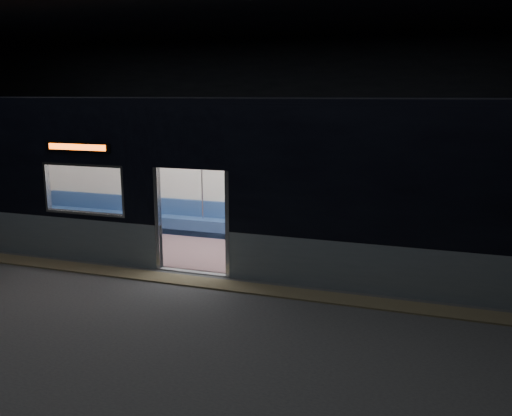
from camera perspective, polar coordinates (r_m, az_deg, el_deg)
The scene contains 7 objects.
station_floor at distance 9.86m, azimuth -9.21°, elevation -8.63°, with size 24.00×14.00×0.01m, color #47494C.
station_envelope at distance 9.24m, azimuth -9.99°, elevation 13.19°, with size 24.00×14.00×5.00m.
tactile_strip at distance 10.31m, azimuth -7.78°, elevation -7.53°, with size 22.80×0.50×0.03m, color #8C7F59.
metro_car at distance 11.65m, azimuth -3.69°, elevation 4.10°, with size 18.00×3.04×3.35m.
passenger at distance 12.16m, azimuth 7.90°, elevation -0.45°, with size 0.45×0.77×1.48m.
handbag at distance 11.94m, azimuth 7.61°, elevation -1.33°, with size 0.33×0.28×0.16m, color black.
transit_map at distance 12.16m, azimuth 21.28°, elevation 1.79°, with size 0.95×0.03×0.62m, color white.
Camera 1 is at (4.39, -8.12, 3.45)m, focal length 38.00 mm.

